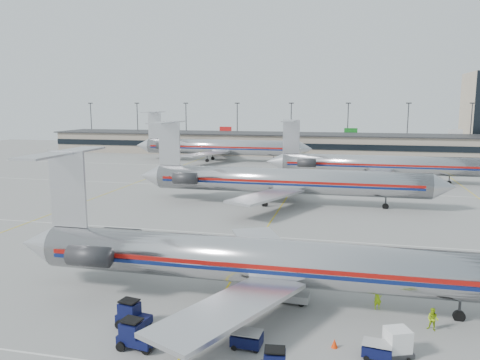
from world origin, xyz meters
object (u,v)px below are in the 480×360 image
(jet_foreground, at_px, (263,261))
(uld_container, at_px, (397,342))
(jet_second_row, at_px, (281,180))
(tug_center, at_px, (132,315))
(belt_loader, at_px, (285,293))

(jet_foreground, distance_m, uld_container, 11.12)
(jet_foreground, bearing_deg, jet_second_row, 95.92)
(jet_second_row, bearing_deg, jet_foreground, -84.08)
(jet_second_row, bearing_deg, uld_container, -72.68)
(tug_center, height_order, uld_container, tug_center)
(jet_second_row, height_order, tug_center, jet_second_row)
(jet_foreground, relative_size, belt_loader, 9.24)
(tug_center, distance_m, belt_loader, 11.47)
(tug_center, bearing_deg, uld_container, 10.44)
(jet_foreground, xyz_separation_m, jet_second_row, (-3.68, 35.48, 0.31))
(tug_center, bearing_deg, belt_loader, 43.64)
(jet_second_row, height_order, belt_loader, jet_second_row)
(jet_foreground, bearing_deg, tug_center, -143.29)
(jet_second_row, distance_m, belt_loader, 35.56)
(jet_foreground, relative_size, jet_second_row, 0.91)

